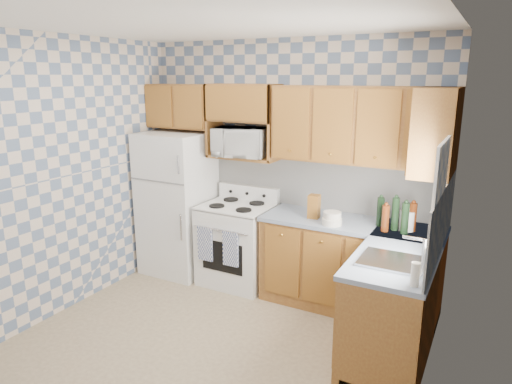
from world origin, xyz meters
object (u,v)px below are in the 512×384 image
(microwave, at_px, (241,142))
(stove_body, at_px, (237,245))
(refrigerator, at_px, (178,203))
(electric_kettle, at_px, (407,220))

(microwave, bearing_deg, stove_body, -97.77)
(refrigerator, distance_m, stove_body, 0.89)
(stove_body, distance_m, electric_kettle, 1.91)
(refrigerator, xyz_separation_m, electric_kettle, (2.63, 0.04, 0.17))
(electric_kettle, bearing_deg, refrigerator, -179.21)
(stove_body, relative_size, electric_kettle, 4.80)
(microwave, xyz_separation_m, electric_kettle, (1.83, -0.10, -0.59))
(refrigerator, height_order, electric_kettle, refrigerator)
(stove_body, height_order, microwave, microwave)
(refrigerator, distance_m, microwave, 1.12)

